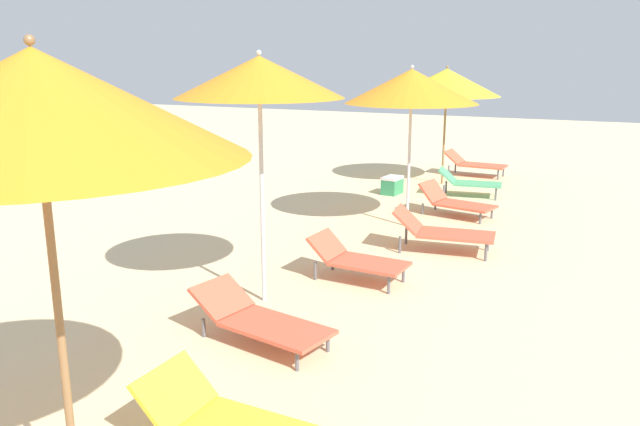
# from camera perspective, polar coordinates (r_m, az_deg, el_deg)

# --- Properties ---
(umbrella_fourth) EXTENTS (2.31, 2.31, 2.95)m
(umbrella_fourth) POSITION_cam_1_polar(r_m,az_deg,el_deg) (3.79, -24.17, 8.90)
(umbrella_fourth) COLOR olive
(umbrella_fourth) RESTS_ON ground
(lounger_fourth_shoreside) EXTENTS (1.40, 0.67, 0.57)m
(lounger_fourth_shoreside) POSITION_cam_1_polar(r_m,az_deg,el_deg) (4.86, -8.30, -18.18)
(lounger_fourth_shoreside) COLOR yellow
(lounger_fourth_shoreside) RESTS_ON ground
(umbrella_fifth) EXTENTS (1.89, 1.89, 2.90)m
(umbrella_fifth) POSITION_cam_1_polar(r_m,az_deg,el_deg) (7.13, -5.48, 12.05)
(umbrella_fifth) COLOR silver
(umbrella_fifth) RESTS_ON ground
(lounger_fifth_shoreside) EXTENTS (1.30, 0.67, 0.57)m
(lounger_fifth_shoreside) POSITION_cam_1_polar(r_m,az_deg,el_deg) (8.21, 3.30, -4.12)
(lounger_fifth_shoreside) COLOR #D8593F
(lounger_fifth_shoreside) RESTS_ON ground
(lounger_fifth_inland) EXTENTS (1.59, 0.87, 0.52)m
(lounger_fifth_inland) POSITION_cam_1_polar(r_m,az_deg,el_deg) (6.51, -5.46, -9.45)
(lounger_fifth_inland) COLOR #D8593F
(lounger_fifth_inland) RESTS_ON ground
(umbrella_sixth) EXTENTS (2.19, 2.19, 2.70)m
(umbrella_sixth) POSITION_cam_1_polar(r_m,az_deg,el_deg) (10.63, 8.24, 11.20)
(umbrella_sixth) COLOR silver
(umbrella_sixth) RESTS_ON ground
(lounger_sixth_shoreside) EXTENTS (1.43, 0.88, 0.59)m
(lounger_sixth_shoreside) POSITION_cam_1_polar(r_m,az_deg,el_deg) (11.78, 12.07, 1.03)
(lounger_sixth_shoreside) COLOR #D8593F
(lounger_sixth_shoreside) RESTS_ON ground
(lounger_sixth_inland) EXTENTS (1.53, 0.79, 0.64)m
(lounger_sixth_inland) POSITION_cam_1_polar(r_m,az_deg,el_deg) (9.56, 10.87, -1.56)
(lounger_sixth_inland) COLOR #D8593F
(lounger_sixth_inland) RESTS_ON ground
(umbrella_farthest) EXTENTS (2.37, 2.37, 2.64)m
(umbrella_farthest) POSITION_cam_1_polar(r_m,az_deg,el_deg) (14.57, 11.33, 11.45)
(umbrella_farthest) COLOR olive
(umbrella_farthest) RESTS_ON ground
(lounger_farthest_shoreside) EXTENTS (1.49, 0.74, 0.59)m
(lounger_farthest_shoreside) POSITION_cam_1_polar(r_m,az_deg,el_deg) (15.91, 13.71, 4.38)
(lounger_farthest_shoreside) COLOR #D8593F
(lounger_farthest_shoreside) RESTS_ON ground
(lounger_farthest_inland) EXTENTS (1.34, 0.74, 0.58)m
(lounger_farthest_inland) POSITION_cam_1_polar(r_m,az_deg,el_deg) (13.51, 13.23, 2.76)
(lounger_farthest_inland) COLOR #4CA572
(lounger_farthest_inland) RESTS_ON ground
(cooler_box) EXTENTS (0.38, 0.51, 0.38)m
(cooler_box) POSITION_cam_1_polar(r_m,az_deg,el_deg) (13.50, 6.51, 2.50)
(cooler_box) COLOR #338C59
(cooler_box) RESTS_ON ground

